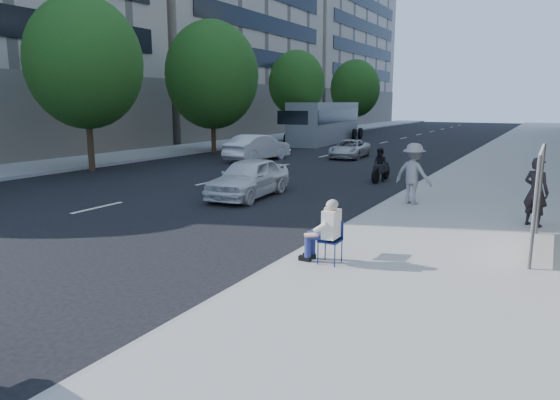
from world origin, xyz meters
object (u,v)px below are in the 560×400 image
Objects in this scene: white_sedan_near at (249,178)px; bus at (326,123)px; protest_banner at (538,193)px; jogger at (413,174)px; white_sedan_far at (350,149)px; seated_protester at (326,227)px; motorcycle at (381,166)px; pedestrian_woman at (536,192)px; white_sedan_mid at (258,148)px.

bus is (-7.68, 24.08, 0.94)m from white_sedan_near.
white_sedan_near is (-9.14, 2.84, -0.71)m from protest_banner.
protest_banner is at bearing 150.34° from jogger.
white_sedan_far is 12.09m from bus.
jogger reaches higher than seated_protester.
bus reaches higher than motorcycle.
motorcycle is 21.22m from bus.
bus is at bearing 103.59° from white_sedan_near.
pedestrian_woman is at bearing 56.87° from seated_protester.
seated_protester is 20.82m from white_sedan_far.
white_sedan_far is 9.16m from motorcycle.
jogger is at bearing 89.91° from seated_protester.
protest_banner is 0.79× the size of white_sedan_far.
motorcycle is (-6.09, 6.21, -0.41)m from pedestrian_woman.
white_sedan_near is 0.89× the size of white_sedan_mid.
white_sedan_far is at bearing -130.68° from white_sedan_mid.
pedestrian_woman is at bearing 175.21° from jogger.
jogger is at bearing 5.07° from white_sedan_near.
seated_protester is 6.43m from pedestrian_woman.
pedestrian_woman is 2.40m from protest_banner.
pedestrian_woman is at bearing 92.18° from protest_banner.
bus is (-6.16, 10.35, 1.09)m from white_sedan_far.
white_sedan_far is at bearing 92.23° from white_sedan_near.
seated_protester is at bearing 85.52° from pedestrian_woman.
motorcycle is at bearing -65.52° from white_sedan_far.
pedestrian_woman reaches higher than white_sedan_far.
pedestrian_woman is 0.88× the size of motorcycle.
motorcycle is at bearing -66.22° from bus.
protest_banner reaches higher than motorcycle.
jogger is 3.76m from pedestrian_woman.
seated_protester reaches higher than motorcycle.
motorcycle is at bearing -16.93° from pedestrian_woman.
bus is at bearing -43.81° from jogger.
motorcycle is (8.58, -4.03, -0.11)m from white_sedan_mid.
seated_protester is 0.34× the size of white_sedan_far.
white_sedan_far is at bearing -44.66° from jogger.
protest_banner is at bearing -51.22° from motorcycle.
white_sedan_mid reaches higher than seated_protester.
white_sedan_mid is (-5.62, 9.78, 0.06)m from white_sedan_near.
motorcycle is at bearing 102.54° from seated_protester.
jogger is 0.63× the size of protest_banner.
bus reaches higher than seated_protester.
protest_banner is 0.25× the size of bus.
motorcycle is at bearing -45.42° from jogger.
pedestrian_woman reaches higher than motorcycle.
white_sedan_far is (-10.58, 14.20, -0.51)m from pedestrian_woman.
jogger reaches higher than white_sedan_mid.
white_sedan_near is at bearing 25.70° from pedestrian_woman.
seated_protester is 0.32× the size of white_sedan_near.
bus is at bearing -27.07° from pedestrian_woman.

